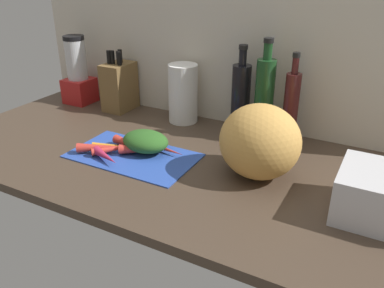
{
  "coord_description": "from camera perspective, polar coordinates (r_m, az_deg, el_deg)",
  "views": [
    {
      "loc": [
        64.07,
        -102.66,
        61.3
      ],
      "look_at": [
        13.2,
        -8.14,
        10.53
      ],
      "focal_mm": 37.13,
      "sensor_mm": 36.0,
      "label": 1
    }
  ],
  "objects": [
    {
      "name": "carrot_1",
      "position": [
        1.38,
        -10.73,
        -0.6
      ],
      "size": [
        13.23,
        14.71,
        2.61
      ],
      "primitive_type": "cone",
      "rotation": [
        0.0,
        1.57,
        0.86
      ],
      "color": "red",
      "rests_on": "cutting_board"
    },
    {
      "name": "carrot_greens_pile",
      "position": [
        1.36,
        -6.69,
        0.4
      ],
      "size": [
        16.54,
        12.72,
        7.0
      ],
      "primitive_type": "ellipsoid",
      "color": "#2D6023",
      "rests_on": "cutting_board"
    },
    {
      "name": "bottle_1",
      "position": [
        1.44,
        10.31,
        6.41
      ],
      "size": [
        6.81,
        6.81,
        37.01
      ],
      "color": "#19421E",
      "rests_on": "ground_plane"
    },
    {
      "name": "knife_block",
      "position": [
        1.77,
        -10.39,
        8.22
      ],
      "size": [
        10.07,
        14.57,
        25.92
      ],
      "color": "brown",
      "rests_on": "ground_plane"
    },
    {
      "name": "carrot_6",
      "position": [
        1.32,
        -12.3,
        -1.75
      ],
      "size": [
        12.64,
        7.04,
        3.05
      ],
      "primitive_type": "cone",
      "rotation": [
        0.0,
        1.57,
        -0.34
      ],
      "color": "#B2264C",
      "rests_on": "cutting_board"
    },
    {
      "name": "carrot_2",
      "position": [
        1.35,
        -6.92,
        -0.75
      ],
      "size": [
        16.35,
        10.82,
        3.31
      ],
      "primitive_type": "cone",
      "rotation": [
        0.0,
        1.57,
        0.49
      ],
      "color": "red",
      "rests_on": "cutting_board"
    },
    {
      "name": "blender_appliance",
      "position": [
        1.89,
        -16.07,
        9.57
      ],
      "size": [
        11.97,
        11.97,
        30.31
      ],
      "color": "red",
      "rests_on": "ground_plane"
    },
    {
      "name": "bottle_2",
      "position": [
        1.43,
        13.98,
        5.08
      ],
      "size": [
        5.3,
        5.3,
        32.96
      ],
      "color": "#471919",
      "rests_on": "ground_plane"
    },
    {
      "name": "paper_towel_roll",
      "position": [
        1.6,
        -1.29,
        7.25
      ],
      "size": [
        11.69,
        11.69,
        23.49
      ],
      "primitive_type": "cylinder",
      "color": "white",
      "rests_on": "ground_plane"
    },
    {
      "name": "carrot_0",
      "position": [
        1.35,
        -3.77,
        -0.78
      ],
      "size": [
        14.59,
        3.98,
        2.19
      ],
      "primitive_type": "cone",
      "rotation": [
        0.0,
        1.57,
        -0.13
      ],
      "color": "red",
      "rests_on": "cutting_board"
    },
    {
      "name": "bottle_0",
      "position": [
        1.49,
        7.0,
        6.6
      ],
      "size": [
        7.02,
        7.02,
        33.37
      ],
      "color": "black",
      "rests_on": "ground_plane"
    },
    {
      "name": "carrot_5",
      "position": [
        1.41,
        -11.55,
        -0.24
      ],
      "size": [
        12.83,
        7.31,
        2.12
      ],
      "primitive_type": "cone",
      "rotation": [
        0.0,
        1.57,
        0.42
      ],
      "color": "orange",
      "rests_on": "cutting_board"
    },
    {
      "name": "dish_rack",
      "position": [
        1.13,
        25.87,
        -6.77
      ],
      "size": [
        22.8,
        20.71,
        12.58
      ],
      "primitive_type": "cube",
      "color": "silver",
      "rests_on": "ground_plane"
    },
    {
      "name": "carrot_3",
      "position": [
        1.39,
        -12.71,
        -0.48
      ],
      "size": [
        16.52,
        11.71,
        3.3
      ],
      "primitive_type": "cone",
      "rotation": [
        0.0,
        1.57,
        0.54
      ],
      "color": "red",
      "rests_on": "cutting_board"
    },
    {
      "name": "wall_back",
      "position": [
        1.58,
        3.92,
        13.84
      ],
      "size": [
        170.0,
        3.0,
        60.0
      ],
      "primitive_type": "cube",
      "color": "beige",
      "rests_on": "ground_plane"
    },
    {
      "name": "winter_squash",
      "position": [
        1.2,
        9.71,
        0.32
      ],
      "size": [
        24.55,
        22.85,
        22.93
      ],
      "primitive_type": "ellipsoid",
      "color": "gold",
      "rests_on": "ground_plane"
    },
    {
      "name": "cutting_board",
      "position": [
        1.36,
        -8.45,
        -1.59
      ],
      "size": [
        42.74,
        24.66,
        0.8
      ],
      "primitive_type": "cube",
      "color": "#2D51B7",
      "rests_on": "ground_plane"
    },
    {
      "name": "ground_plane",
      "position": [
        1.36,
        -3.27,
        -2.16
      ],
      "size": [
        170.0,
        80.0,
        3.0
      ],
      "primitive_type": "cube",
      "color": "#47382B"
    },
    {
      "name": "carrot_4",
      "position": [
        1.39,
        -8.82,
        -0.06
      ],
      "size": [
        15.48,
        5.75,
        3.16
      ],
      "primitive_type": "cone",
      "rotation": [
        0.0,
        1.57,
        -0.17
      ],
      "color": "red",
      "rests_on": "cutting_board"
    }
  ]
}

